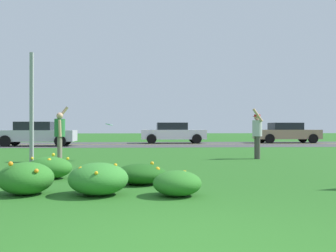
{
  "coord_description": "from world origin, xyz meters",
  "views": [
    {
      "loc": [
        -0.31,
        -3.64,
        1.12
      ],
      "look_at": [
        0.62,
        9.82,
        1.16
      ],
      "focal_mm": 42.32,
      "sensor_mm": 36.0,
      "label": 1
    }
  ],
  "objects_px": {
    "car_white_center_right": "(173,133)",
    "car_tan_rightmost": "(286,133)",
    "sign_post_near_path": "(32,115)",
    "person_thrower_green_shirt": "(60,132)",
    "person_catcher_red_cap_gray_shirt": "(257,132)",
    "frisbee_pale_blue": "(109,124)",
    "car_silver_center_left": "(36,134)"
  },
  "relations": [
    {
      "from": "car_white_center_right",
      "to": "car_silver_center_left",
      "type": "bearing_deg",
      "value": -156.45
    },
    {
      "from": "car_white_center_right",
      "to": "car_tan_rightmost",
      "type": "distance_m",
      "value": 8.2
    },
    {
      "from": "person_thrower_green_shirt",
      "to": "frisbee_pale_blue",
      "type": "height_order",
      "value": "person_thrower_green_shirt"
    },
    {
      "from": "sign_post_near_path",
      "to": "car_tan_rightmost",
      "type": "xyz_separation_m",
      "value": [
        12.89,
        18.77,
        -0.65
      ]
    },
    {
      "from": "person_thrower_green_shirt",
      "to": "car_tan_rightmost",
      "type": "relative_size",
      "value": 0.4
    },
    {
      "from": "car_tan_rightmost",
      "to": "car_white_center_right",
      "type": "bearing_deg",
      "value": 180.0
    },
    {
      "from": "person_catcher_red_cap_gray_shirt",
      "to": "car_silver_center_left",
      "type": "distance_m",
      "value": 14.6
    },
    {
      "from": "person_thrower_green_shirt",
      "to": "person_catcher_red_cap_gray_shirt",
      "type": "bearing_deg",
      "value": 6.53
    },
    {
      "from": "person_thrower_green_shirt",
      "to": "car_silver_center_left",
      "type": "xyz_separation_m",
      "value": [
        -3.6,
        11.07,
        -0.22
      ]
    },
    {
      "from": "frisbee_pale_blue",
      "to": "car_tan_rightmost",
      "type": "bearing_deg",
      "value": 51.24
    },
    {
      "from": "person_thrower_green_shirt",
      "to": "car_tan_rightmost",
      "type": "bearing_deg",
      "value": 48.47
    },
    {
      "from": "sign_post_near_path",
      "to": "car_silver_center_left",
      "type": "xyz_separation_m",
      "value": [
        -3.79,
        15.08,
        -0.65
      ]
    },
    {
      "from": "person_catcher_red_cap_gray_shirt",
      "to": "car_tan_rightmost",
      "type": "xyz_separation_m",
      "value": [
        6.33,
        13.99,
        -0.23
      ]
    },
    {
      "from": "person_catcher_red_cap_gray_shirt",
      "to": "frisbee_pale_blue",
      "type": "xyz_separation_m",
      "value": [
        -5.19,
        -0.36,
        0.25
      ]
    },
    {
      "from": "person_thrower_green_shirt",
      "to": "frisbee_pale_blue",
      "type": "bearing_deg",
      "value": 14.99
    },
    {
      "from": "frisbee_pale_blue",
      "to": "car_white_center_right",
      "type": "xyz_separation_m",
      "value": [
        3.32,
        14.35,
        -0.48
      ]
    },
    {
      "from": "person_thrower_green_shirt",
      "to": "person_catcher_red_cap_gray_shirt",
      "type": "xyz_separation_m",
      "value": [
        6.74,
        0.77,
        0.0
      ]
    },
    {
      "from": "sign_post_near_path",
      "to": "person_thrower_green_shirt",
      "type": "relative_size",
      "value": 1.54
    },
    {
      "from": "sign_post_near_path",
      "to": "car_tan_rightmost",
      "type": "bearing_deg",
      "value": 55.53
    },
    {
      "from": "sign_post_near_path",
      "to": "car_tan_rightmost",
      "type": "relative_size",
      "value": 0.62
    },
    {
      "from": "car_silver_center_left",
      "to": "frisbee_pale_blue",
      "type": "bearing_deg",
      "value": -64.18
    },
    {
      "from": "person_thrower_green_shirt",
      "to": "car_tan_rightmost",
      "type": "height_order",
      "value": "person_thrower_green_shirt"
    },
    {
      "from": "frisbee_pale_blue",
      "to": "person_catcher_red_cap_gray_shirt",
      "type": "bearing_deg",
      "value": 3.92
    },
    {
      "from": "frisbee_pale_blue",
      "to": "car_silver_center_left",
      "type": "bearing_deg",
      "value": 115.82
    },
    {
      "from": "sign_post_near_path",
      "to": "person_catcher_red_cap_gray_shirt",
      "type": "xyz_separation_m",
      "value": [
        6.55,
        4.78,
        -0.43
      ]
    },
    {
      "from": "frisbee_pale_blue",
      "to": "car_white_center_right",
      "type": "height_order",
      "value": "car_white_center_right"
    },
    {
      "from": "car_white_center_right",
      "to": "car_tan_rightmost",
      "type": "xyz_separation_m",
      "value": [
        8.2,
        0.0,
        0.0
      ]
    },
    {
      "from": "car_silver_center_left",
      "to": "car_white_center_right",
      "type": "bearing_deg",
      "value": 23.55
    },
    {
      "from": "sign_post_near_path",
      "to": "person_thrower_green_shirt",
      "type": "bearing_deg",
      "value": 92.67
    },
    {
      "from": "car_silver_center_left",
      "to": "sign_post_near_path",
      "type": "bearing_deg",
      "value": -75.9
    },
    {
      "from": "sign_post_near_path",
      "to": "car_silver_center_left",
      "type": "distance_m",
      "value": 15.56
    },
    {
      "from": "car_white_center_right",
      "to": "frisbee_pale_blue",
      "type": "bearing_deg",
      "value": -103.02
    }
  ]
}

